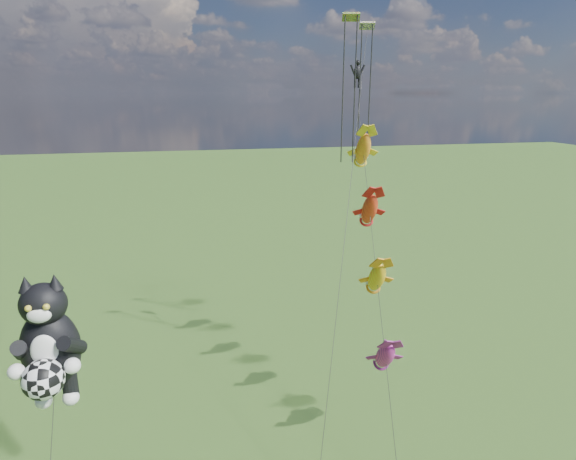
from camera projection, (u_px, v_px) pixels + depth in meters
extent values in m
ellipsoid|color=black|center=(51.00, 348.00, 20.63)|extent=(2.80, 2.45, 3.57)
ellipsoid|color=black|center=(43.00, 304.00, 19.94)|extent=(2.20, 2.06, 1.81)
cone|color=black|center=(25.00, 284.00, 19.57)|extent=(0.74, 0.74, 0.67)
cone|color=black|center=(55.00, 282.00, 19.79)|extent=(0.74, 0.74, 0.67)
ellipsoid|color=white|center=(39.00, 315.00, 19.30)|extent=(1.01, 0.64, 0.65)
ellipsoid|color=white|center=(45.00, 351.00, 19.75)|extent=(1.18, 0.63, 1.47)
sphere|color=gold|center=(28.00, 308.00, 19.06)|extent=(0.27, 0.27, 0.27)
sphere|color=gold|center=(46.00, 307.00, 19.20)|extent=(0.27, 0.27, 0.27)
sphere|color=white|center=(16.00, 372.00, 19.38)|extent=(0.67, 0.67, 0.67)
sphere|color=white|center=(72.00, 366.00, 19.82)|extent=(0.67, 0.67, 0.67)
sphere|color=white|center=(44.00, 401.00, 21.01)|extent=(0.71, 0.71, 0.71)
sphere|color=white|center=(71.00, 397.00, 21.24)|extent=(0.71, 0.71, 0.71)
sphere|color=white|center=(43.00, 379.00, 19.36)|extent=(1.65, 1.65, 1.65)
cylinder|color=black|center=(375.00, 265.00, 28.43)|extent=(2.85, 15.59, 18.18)
ellipsoid|color=#D83395|center=(385.00, 356.00, 26.18)|extent=(1.38, 2.68, 2.74)
ellipsoid|color=yellow|center=(377.00, 277.00, 28.09)|extent=(1.38, 2.68, 2.74)
ellipsoid|color=#E55319|center=(370.00, 209.00, 29.99)|extent=(1.38, 2.68, 2.74)
ellipsoid|color=red|center=(363.00, 149.00, 31.90)|extent=(1.38, 2.68, 2.74)
cylinder|color=black|center=(346.00, 230.00, 27.33)|extent=(7.48, 15.39, 22.70)
cube|color=green|center=(351.00, 17.00, 29.31)|extent=(1.15, 0.98, 0.52)
cylinder|color=black|center=(343.00, 94.00, 30.47)|extent=(0.08, 0.08, 9.02)
cylinder|color=black|center=(354.00, 94.00, 30.63)|extent=(0.08, 0.08, 9.02)
cube|color=#331EBA|center=(367.00, 26.00, 32.06)|extent=(1.11, 0.95, 0.52)
cylinder|color=black|center=(360.00, 83.00, 33.00)|extent=(0.08, 0.08, 7.37)
cylinder|color=black|center=(370.00, 83.00, 33.14)|extent=(0.08, 0.08, 7.37)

